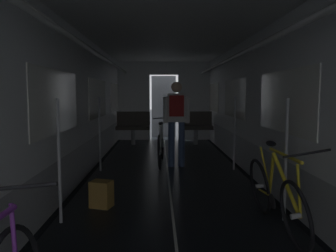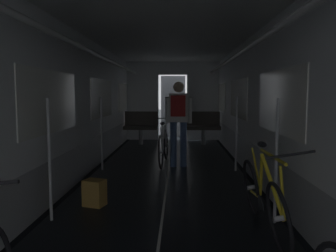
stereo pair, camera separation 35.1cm
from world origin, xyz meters
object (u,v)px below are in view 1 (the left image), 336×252
Objects in this scene: bench_seat_far_right at (195,125)px; backpack_on_floor at (102,194)px; bench_seat_far_left at (133,125)px; bicycle_yellow at (276,194)px; bicycle_white_in_aisle at (161,146)px; person_cyclist_aisle at (176,116)px.

backpack_on_floor is at bearing -108.25° from bench_seat_far_right.
bench_seat_far_right reaches higher than backpack_on_floor.
bench_seat_far_right is at bearing 0.00° from bench_seat_far_left.
bicycle_yellow is 3.62m from bicycle_white_in_aisle.
bench_seat_far_left is at bearing 105.61° from bicycle_white_in_aisle.
bicycle_yellow is at bearing -70.58° from bicycle_white_in_aisle.
bicycle_yellow is at bearing -88.30° from bench_seat_far_right.
bicycle_yellow reaches higher than bench_seat_far_right.
person_cyclist_aisle is 1.00× the size of bicycle_white_in_aisle.
backpack_on_floor is at bearing -106.37° from bicycle_white_in_aisle.
bicycle_white_in_aisle is 2.77m from backpack_on_floor.
bench_seat_far_right is 0.58× the size of person_cyclist_aisle.
person_cyclist_aisle is at bearing 65.54° from backpack_on_floor.
bench_seat_far_right is at bearing 70.01° from bicycle_white_in_aisle.
bicycle_white_in_aisle is at bearing -109.99° from bench_seat_far_right.
bench_seat_far_left is 5.46m from backpack_on_floor.
bench_seat_far_left is at bearing 180.00° from bench_seat_far_right.
person_cyclist_aisle is at bearing -41.13° from bicycle_white_in_aisle.
bicycle_white_in_aisle is at bearing -74.39° from bench_seat_far_left.
bench_seat_far_right is 2.98m from bicycle_white_in_aisle.
bench_seat_far_left is at bearing 109.54° from person_cyclist_aisle.
bench_seat_far_right is 2.89× the size of backpack_on_floor.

